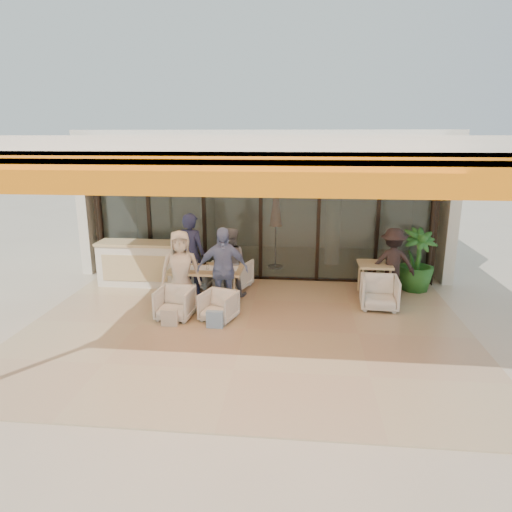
{
  "coord_description": "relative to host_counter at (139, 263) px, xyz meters",
  "views": [
    {
      "loc": [
        0.95,
        -7.55,
        3.4
      ],
      "look_at": [
        0.1,
        0.9,
        1.15
      ],
      "focal_mm": 32.0,
      "sensor_mm": 36.0,
      "label": 1
    }
  ],
  "objects": [
    {
      "name": "tote_bag_blue",
      "position": [
        2.21,
        -2.29,
        -0.36
      ],
      "size": [
        0.3,
        0.1,
        0.34
      ],
      "primitive_type": "cube",
      "color": "#99BFD8",
      "rests_on": "ground"
    },
    {
      "name": "glass_storefront",
      "position": [
        2.77,
        0.7,
        1.07
      ],
      "size": [
        8.08,
        0.1,
        3.2
      ],
      "color": "#9EADA3",
      "rests_on": "ground"
    },
    {
      "name": "standing_woman",
      "position": [
        5.69,
        -0.21,
        0.23
      ],
      "size": [
        0.98,
        0.57,
        1.52
      ],
      "primitive_type": "imported",
      "rotation": [
        0.0,
        0.0,
        3.15
      ],
      "color": "black",
      "rests_on": "ground"
    },
    {
      "name": "dining_table",
      "position": [
        1.79,
        -0.94,
        0.16
      ],
      "size": [
        1.5,
        0.9,
        0.93
      ],
      "color": "tan",
      "rests_on": "ground"
    },
    {
      "name": "chair_far_right",
      "position": [
        2.21,
        0.01,
        -0.16
      ],
      "size": [
        0.9,
        0.87,
        0.74
      ],
      "primitive_type": "imported",
      "rotation": [
        0.0,
        0.0,
        2.8
      ],
      "color": "white",
      "rests_on": "ground"
    },
    {
      "name": "diner_navy",
      "position": [
        1.37,
        -0.49,
        0.38
      ],
      "size": [
        0.76,
        0.62,
        1.82
      ],
      "primitive_type": "imported",
      "rotation": [
        0.0,
        0.0,
        2.83
      ],
      "color": "#1A203A",
      "rests_on": "ground"
    },
    {
      "name": "tote_bag_cream",
      "position": [
        1.37,
        -2.29,
        -0.36
      ],
      "size": [
        0.3,
        0.1,
        0.34
      ],
      "primitive_type": "cube",
      "color": "silver",
      "rests_on": "ground"
    },
    {
      "name": "diner_cream",
      "position": [
        1.37,
        -1.39,
        0.28
      ],
      "size": [
        0.9,
        0.7,
        1.62
      ],
      "primitive_type": "imported",
      "rotation": [
        0.0,
        0.0,
        0.26
      ],
      "color": "beige",
      "rests_on": "ground"
    },
    {
      "name": "terrace_floor",
      "position": [
        2.77,
        -2.3,
        -0.53
      ],
      "size": [
        8.0,
        6.0,
        0.01
      ],
      "primitive_type": "cube",
      "color": "tan",
      "rests_on": "ground"
    },
    {
      "name": "chair_near_right",
      "position": [
        2.21,
        -1.89,
        -0.22
      ],
      "size": [
        0.75,
        0.72,
        0.62
      ],
      "primitive_type": "imported",
      "rotation": [
        0.0,
        0.0,
        -0.31
      ],
      "color": "white",
      "rests_on": "ground"
    },
    {
      "name": "terrace_structure",
      "position": [
        2.77,
        -2.56,
        2.72
      ],
      "size": [
        8.0,
        6.0,
        3.4
      ],
      "color": "silver",
      "rests_on": "ground"
    },
    {
      "name": "chair_far_left",
      "position": [
        1.37,
        0.01,
        -0.2
      ],
      "size": [
        0.69,
        0.65,
        0.65
      ],
      "primitive_type": "imported",
      "rotation": [
        0.0,
        0.0,
        3.05
      ],
      "color": "white",
      "rests_on": "ground"
    },
    {
      "name": "diner_grey",
      "position": [
        2.21,
        -0.49,
        0.22
      ],
      "size": [
        0.76,
        0.6,
        1.51
      ],
      "primitive_type": "imported",
      "rotation": [
        0.0,
        0.0,
        3.19
      ],
      "color": "slate",
      "rests_on": "ground"
    },
    {
      "name": "chair_near_left",
      "position": [
        1.37,
        -1.89,
        -0.19
      ],
      "size": [
        0.7,
        0.66,
        0.67
      ],
      "primitive_type": "imported",
      "rotation": [
        0.0,
        0.0,
        -0.08
      ],
      "color": "white",
      "rests_on": "ground"
    },
    {
      "name": "side_chair",
      "position": [
        5.32,
        -0.98,
        -0.16
      ],
      "size": [
        0.76,
        0.72,
        0.74
      ],
      "primitive_type": "imported",
      "rotation": [
        0.0,
        0.0,
        -0.06
      ],
      "color": "white",
      "rests_on": "ground"
    },
    {
      "name": "host_counter",
      "position": [
        0.0,
        0.0,
        0.0
      ],
      "size": [
        1.85,
        0.65,
        1.04
      ],
      "color": "silver",
      "rests_on": "ground"
    },
    {
      "name": "potted_palm",
      "position": [
        6.31,
        0.23,
        0.18
      ],
      "size": [
        0.97,
        0.97,
        1.41
      ],
      "primitive_type": "imported",
      "rotation": [
        0.0,
        0.0,
        0.26
      ],
      "color": "#1E5919",
      "rests_on": "ground"
    },
    {
      "name": "diner_periwinkle",
      "position": [
        2.21,
        -1.39,
        0.32
      ],
      "size": [
        1.05,
        0.57,
        1.7
      ],
      "primitive_type": "imported",
      "rotation": [
        0.0,
        0.0,
        0.16
      ],
      "color": "#677BAC",
      "rests_on": "ground"
    },
    {
      "name": "ground",
      "position": [
        2.77,
        -2.3,
        -0.53
      ],
      "size": [
        70.0,
        70.0,
        0.0
      ],
      "primitive_type": "plane",
      "color": "#C6B293",
      "rests_on": "ground"
    },
    {
      "name": "interior_block",
      "position": [
        2.78,
        3.02,
        1.7
      ],
      "size": [
        9.05,
        3.62,
        3.52
      ],
      "color": "silver",
      "rests_on": "ground"
    },
    {
      "name": "side_table",
      "position": [
        5.32,
        -0.23,
        0.11
      ],
      "size": [
        0.7,
        0.7,
        0.74
      ],
      "color": "tan",
      "rests_on": "ground"
    }
  ]
}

